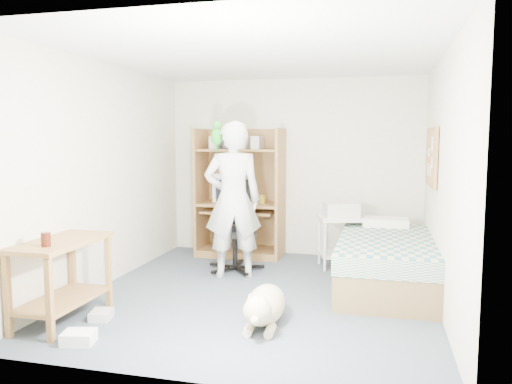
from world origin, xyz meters
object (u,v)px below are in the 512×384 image
at_px(computer_hutch, 241,198).
at_px(dog, 264,305).
at_px(office_chair, 235,238).
at_px(side_desk, 62,268).
at_px(printer_cart, 341,234).
at_px(person, 233,200).
at_px(bed, 386,262).

xyz_separation_m(computer_hutch, dog, (0.94, -2.57, -0.65)).
bearing_deg(dog, office_chair, 111.22).
distance_m(side_desk, printer_cart, 3.45).
relative_size(office_chair, dog, 1.05).
bearing_deg(dog, person, 113.39).
height_order(office_chair, person, person).
relative_size(bed, side_desk, 2.02).
distance_m(dog, printer_cart, 2.28).
height_order(computer_hutch, person, person).
distance_m(side_desk, dog, 1.86).
distance_m(office_chair, printer_cart, 1.37).
bearing_deg(office_chair, bed, -30.74).
bearing_deg(printer_cart, bed, -71.25).
xyz_separation_m(office_chair, dog, (0.80, -1.76, -0.23)).
height_order(office_chair, dog, office_chair).
bearing_deg(office_chair, dog, -86.83).
distance_m(office_chair, person, 0.62).
relative_size(office_chair, printer_cart, 1.70).
height_order(bed, person, person).
relative_size(computer_hutch, person, 0.97).
relative_size(side_desk, person, 0.54).
bearing_deg(computer_hutch, bed, -29.29).
bearing_deg(office_chair, printer_cart, -2.15).
xyz_separation_m(side_desk, person, (1.07, 1.82, 0.44)).
xyz_separation_m(person, dog, (0.73, -1.45, -0.76)).
height_order(computer_hutch, side_desk, computer_hutch).
height_order(person, printer_cart, person).
bearing_deg(printer_cart, office_chair, -178.58).
bearing_deg(computer_hutch, office_chair, -79.90).
distance_m(computer_hutch, side_desk, 3.08).
bearing_deg(person, computer_hutch, -100.31).
relative_size(computer_hutch, printer_cart, 2.72).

